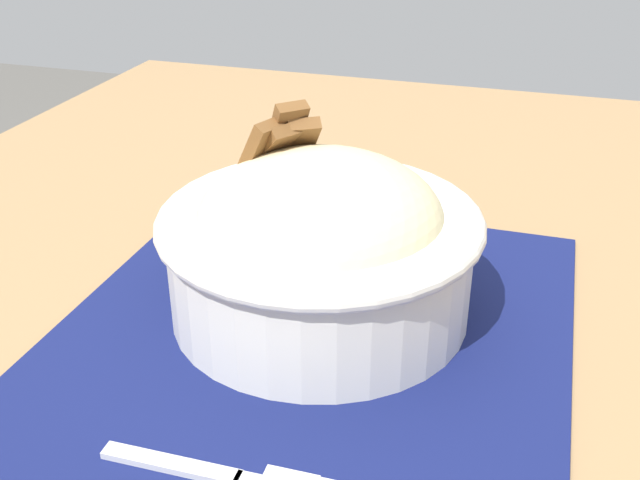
% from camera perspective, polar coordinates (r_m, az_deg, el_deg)
% --- Properties ---
extents(table, '(1.18, 0.77, 0.77)m').
position_cam_1_polar(table, '(0.50, -4.83, -16.08)').
color(table, '#99754C').
rests_on(table, ground_plane).
extents(placemat, '(0.40, 0.30, 0.00)m').
position_cam_1_polar(placemat, '(0.44, -1.68, -8.85)').
color(placemat, '#11194C').
rests_on(placemat, table).
extents(bowl, '(0.20, 0.20, 0.13)m').
position_cam_1_polar(bowl, '(0.46, -0.02, -0.06)').
color(bowl, silver).
rests_on(bowl, placemat).
extents(fork, '(0.02, 0.13, 0.00)m').
position_cam_1_polar(fork, '(0.37, -5.96, -17.48)').
color(fork, silver).
rests_on(fork, placemat).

